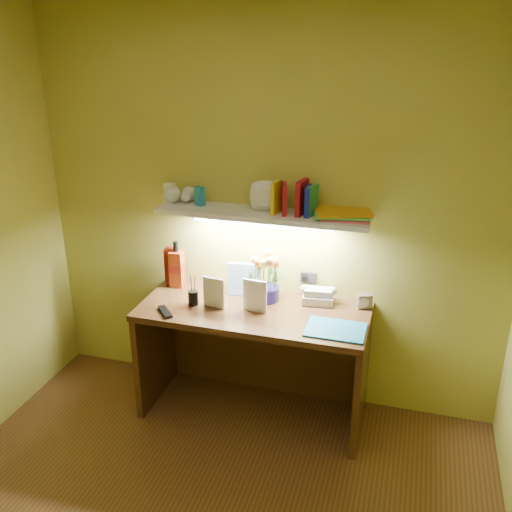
{
  "coord_description": "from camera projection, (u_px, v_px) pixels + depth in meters",
  "views": [
    {
      "loc": [
        0.88,
        -1.78,
        2.34
      ],
      "look_at": [
        -0.03,
        1.35,
        1.04
      ],
      "focal_mm": 40.0,
      "sensor_mm": 36.0,
      "label": 1
    }
  ],
  "objects": [
    {
      "name": "desk",
      "position": [
        253.0,
        362.0,
        3.61
      ],
      "size": [
        1.4,
        0.6,
        0.75
      ],
      "primitive_type": "cube",
      "color": "#3D1F10",
      "rests_on": "ground"
    },
    {
      "name": "desk_book_a",
      "position": [
        203.0,
        290.0,
        3.49
      ],
      "size": [
        0.15,
        0.05,
        0.2
      ],
      "primitive_type": "imported",
      "rotation": [
        0.0,
        0.0,
        -0.22
      ],
      "color": "silver",
      "rests_on": "desk"
    },
    {
      "name": "desk_clock",
      "position": [
        364.0,
        301.0,
        3.47
      ],
      "size": [
        0.1,
        0.07,
        0.09
      ],
      "primitive_type": "cube",
      "rotation": [
        0.0,
        0.0,
        0.38
      ],
      "color": "#B5B4B9",
      "rests_on": "desk"
    },
    {
      "name": "flower_bouquet",
      "position": [
        265.0,
        277.0,
        3.54
      ],
      "size": [
        0.24,
        0.24,
        0.31
      ],
      "primitive_type": null,
      "rotation": [
        0.0,
        0.0,
        -0.28
      ],
      "color": "#15103E",
      "rests_on": "desk"
    },
    {
      "name": "pen_cup",
      "position": [
        193.0,
        293.0,
        3.5
      ],
      "size": [
        0.08,
        0.08,
        0.15
      ],
      "primitive_type": "cylinder",
      "rotation": [
        0.0,
        0.0,
        -0.22
      ],
      "color": "black",
      "rests_on": "desk"
    },
    {
      "name": "art_card",
      "position": [
        244.0,
        279.0,
        3.63
      ],
      "size": [
        0.21,
        0.08,
        0.21
      ],
      "primitive_type": null,
      "rotation": [
        0.0,
        0.0,
        0.18
      ],
      "color": "white",
      "rests_on": "desk"
    },
    {
      "name": "whisky_bottle",
      "position": [
        177.0,
        264.0,
        3.72
      ],
      "size": [
        0.09,
        0.09,
        0.31
      ],
      "primitive_type": null,
      "rotation": [
        0.0,
        0.0,
        0.07
      ],
      "color": "#AC4119",
      "rests_on": "desk"
    },
    {
      "name": "whisky_box",
      "position": [
        172.0,
        266.0,
        3.76
      ],
      "size": [
        0.09,
        0.09,
        0.25
      ],
      "primitive_type": "cube",
      "rotation": [
        0.0,
        0.0,
        0.18
      ],
      "color": "#531005",
      "rests_on": "desk"
    },
    {
      "name": "desk_book_b",
      "position": [
        243.0,
        294.0,
        3.43
      ],
      "size": [
        0.15,
        0.03,
        0.21
      ],
      "primitive_type": "imported",
      "rotation": [
        0.0,
        0.0,
        -0.11
      ],
      "color": "white",
      "rests_on": "desk"
    },
    {
      "name": "tv_remote",
      "position": [
        165.0,
        312.0,
        3.42
      ],
      "size": [
        0.14,
        0.15,
        0.02
      ],
      "primitive_type": "cube",
      "rotation": [
        0.0,
        0.0,
        0.73
      ],
      "color": "black",
      "rests_on": "desk"
    },
    {
      "name": "telephone",
      "position": [
        318.0,
        294.0,
        3.53
      ],
      "size": [
        0.2,
        0.16,
        0.11
      ],
      "primitive_type": null,
      "rotation": [
        0.0,
        0.0,
        0.12
      ],
      "color": "beige",
      "rests_on": "desk"
    },
    {
      "name": "blue_folder",
      "position": [
        336.0,
        330.0,
        3.22
      ],
      "size": [
        0.34,
        0.25,
        0.01
      ],
      "primitive_type": "cube",
      "rotation": [
        0.0,
        0.0,
        -0.01
      ],
      "color": "#1E83B8",
      "rests_on": "desk"
    },
    {
      "name": "wall_shelf",
      "position": [
        266.0,
        209.0,
        3.41
      ],
      "size": [
        1.32,
        0.33,
        0.24
      ],
      "color": "white",
      "rests_on": "ground"
    }
  ]
}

